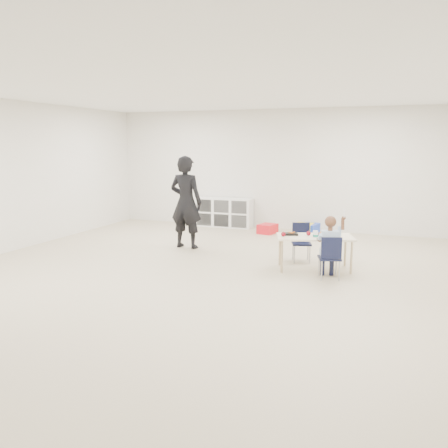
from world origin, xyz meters
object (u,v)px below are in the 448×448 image
at_px(table, 314,252).
at_px(adult, 186,202).
at_px(chair_near, 329,257).
at_px(child, 330,245).
at_px(cubby_shelf, 224,212).

xyz_separation_m(table, adult, (-2.61, 0.77, 0.61)).
height_order(chair_near, child, child).
relative_size(chair_near, adult, 0.37).
bearing_deg(chair_near, child, 0.00).
relative_size(table, adult, 0.74).
bearing_deg(child, chair_near, 0.00).
relative_size(chair_near, child, 0.63).
bearing_deg(cubby_shelf, adult, -86.49).
distance_m(child, adult, 3.18).
height_order(cubby_shelf, adult, adult).
bearing_deg(adult, cubby_shelf, -83.73).
bearing_deg(table, child, -73.84).
bearing_deg(cubby_shelf, child, -50.56).
xyz_separation_m(child, cubby_shelf, (-3.07, 3.73, -0.17)).
relative_size(table, chair_near, 2.01).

